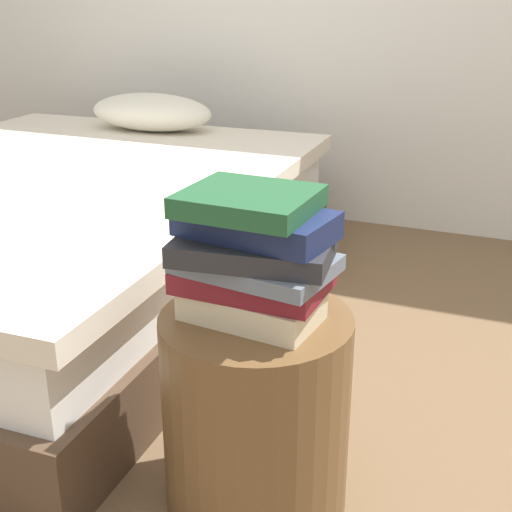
{
  "coord_description": "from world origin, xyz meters",
  "views": [
    {
      "loc": [
        0.47,
        -1.13,
        1.06
      ],
      "look_at": [
        0.0,
        0.0,
        0.58
      ],
      "focal_mm": 48.47,
      "sensor_mm": 36.0,
      "label": 1
    }
  ],
  "objects_px": {
    "book_charcoal": "(255,249)",
    "book_forest": "(249,201)",
    "book_cream": "(252,306)",
    "book_maroon": "(253,279)",
    "side_table": "(256,413)",
    "bed": "(49,235)",
    "book_slate": "(257,264)",
    "book_navy": "(257,224)"
  },
  "relations": [
    {
      "from": "book_cream",
      "to": "book_charcoal",
      "type": "xyz_separation_m",
      "value": [
        0.01,
        -0.0,
        0.12
      ]
    },
    {
      "from": "book_maroon",
      "to": "book_navy",
      "type": "xyz_separation_m",
      "value": [
        0.01,
        -0.01,
        0.12
      ]
    },
    {
      "from": "bed",
      "to": "book_maroon",
      "type": "xyz_separation_m",
      "value": [
        1.07,
        -0.7,
        0.29
      ]
    },
    {
      "from": "book_maroon",
      "to": "book_forest",
      "type": "xyz_separation_m",
      "value": [
        0.0,
        -0.02,
        0.16
      ]
    },
    {
      "from": "side_table",
      "to": "book_forest",
      "type": "bearing_deg",
      "value": -133.19
    },
    {
      "from": "bed",
      "to": "book_slate",
      "type": "relative_size",
      "value": 7.08
    },
    {
      "from": "bed",
      "to": "book_navy",
      "type": "bearing_deg",
      "value": -35.2
    },
    {
      "from": "book_navy",
      "to": "book_forest",
      "type": "distance_m",
      "value": 0.05
    },
    {
      "from": "book_charcoal",
      "to": "book_forest",
      "type": "bearing_deg",
      "value": 168.74
    },
    {
      "from": "side_table",
      "to": "book_slate",
      "type": "distance_m",
      "value": 0.34
    },
    {
      "from": "book_slate",
      "to": "book_navy",
      "type": "bearing_deg",
      "value": 26.33
    },
    {
      "from": "book_maroon",
      "to": "book_slate",
      "type": "xyz_separation_m",
      "value": [
        0.01,
        -0.01,
        0.04
      ]
    },
    {
      "from": "book_charcoal",
      "to": "book_maroon",
      "type": "bearing_deg",
      "value": 111.54
    },
    {
      "from": "book_maroon",
      "to": "book_charcoal",
      "type": "height_order",
      "value": "book_charcoal"
    },
    {
      "from": "bed",
      "to": "book_navy",
      "type": "distance_m",
      "value": 1.36
    },
    {
      "from": "side_table",
      "to": "book_cream",
      "type": "height_order",
      "value": "book_cream"
    },
    {
      "from": "book_maroon",
      "to": "book_forest",
      "type": "bearing_deg",
      "value": -87.91
    },
    {
      "from": "side_table",
      "to": "book_maroon",
      "type": "distance_m",
      "value": 0.3
    },
    {
      "from": "bed",
      "to": "book_slate",
      "type": "bearing_deg",
      "value": -35.22
    },
    {
      "from": "book_cream",
      "to": "book_forest",
      "type": "distance_m",
      "value": 0.21
    },
    {
      "from": "book_cream",
      "to": "book_navy",
      "type": "height_order",
      "value": "book_navy"
    },
    {
      "from": "bed",
      "to": "book_navy",
      "type": "xyz_separation_m",
      "value": [
        1.09,
        -0.71,
        0.41
      ]
    },
    {
      "from": "book_charcoal",
      "to": "book_forest",
      "type": "height_order",
      "value": "book_forest"
    },
    {
      "from": "side_table",
      "to": "book_slate",
      "type": "xyz_separation_m",
      "value": [
        0.0,
        -0.0,
        0.34
      ]
    },
    {
      "from": "book_cream",
      "to": "bed",
      "type": "bearing_deg",
      "value": 152.13
    },
    {
      "from": "book_cream",
      "to": "book_forest",
      "type": "xyz_separation_m",
      "value": [
        -0.0,
        -0.0,
        0.21
      ]
    },
    {
      "from": "side_table",
      "to": "book_forest",
      "type": "relative_size",
      "value": 1.89
    },
    {
      "from": "book_cream",
      "to": "book_forest",
      "type": "bearing_deg",
      "value": -150.57
    },
    {
      "from": "side_table",
      "to": "book_navy",
      "type": "relative_size",
      "value": 1.54
    },
    {
      "from": "book_maroon",
      "to": "book_charcoal",
      "type": "bearing_deg",
      "value": -59.82
    },
    {
      "from": "book_charcoal",
      "to": "book_navy",
      "type": "xyz_separation_m",
      "value": [
        0.0,
        0.01,
        0.05
      ]
    },
    {
      "from": "book_charcoal",
      "to": "book_navy",
      "type": "height_order",
      "value": "book_navy"
    },
    {
      "from": "book_cream",
      "to": "book_maroon",
      "type": "xyz_separation_m",
      "value": [
        -0.0,
        0.02,
        0.05
      ]
    },
    {
      "from": "book_forest",
      "to": "book_cream",
      "type": "bearing_deg",
      "value": 25.66
    },
    {
      "from": "bed",
      "to": "book_charcoal",
      "type": "height_order",
      "value": "bed"
    },
    {
      "from": "book_maroon",
      "to": "book_slate",
      "type": "distance_m",
      "value": 0.04
    },
    {
      "from": "bed",
      "to": "book_forest",
      "type": "height_order",
      "value": "book_forest"
    },
    {
      "from": "book_maroon",
      "to": "side_table",
      "type": "bearing_deg",
      "value": -42.75
    },
    {
      "from": "side_table",
      "to": "book_charcoal",
      "type": "height_order",
      "value": "book_charcoal"
    },
    {
      "from": "bed",
      "to": "side_table",
      "type": "distance_m",
      "value": 1.3
    },
    {
      "from": "side_table",
      "to": "book_slate",
      "type": "relative_size",
      "value": 1.54
    },
    {
      "from": "side_table",
      "to": "book_cream",
      "type": "bearing_deg",
      "value": -124.67
    }
  ]
}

